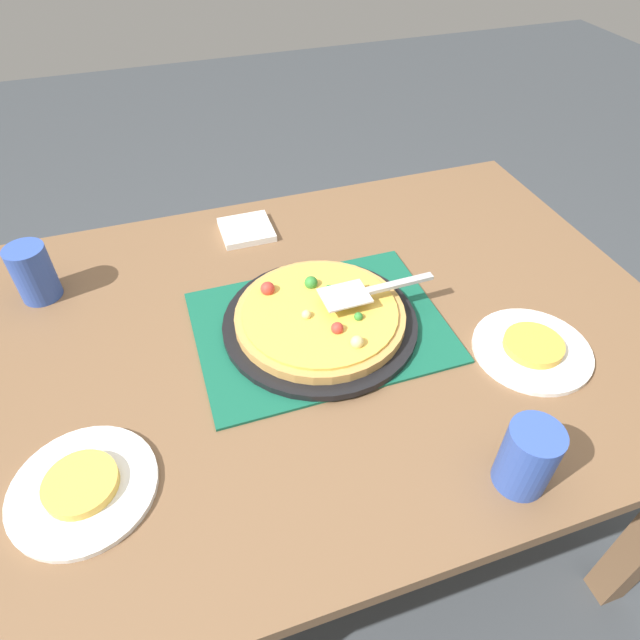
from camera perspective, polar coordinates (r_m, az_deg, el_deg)
ground_plane at (r=1.68m, az=-0.00°, el=-19.42°), size 8.00×8.00×0.00m
dining_table at (r=1.15m, az=-0.00°, el=-4.69°), size 1.40×1.00×0.75m
placemat at (r=1.07m, az=-0.00°, el=-0.66°), size 0.48×0.36×0.01m
pizza_pan at (r=1.06m, az=-0.00°, el=-0.27°), size 0.38×0.38×0.01m
pizza at (r=1.05m, az=-0.01°, el=0.55°), size 0.33×0.33×0.05m
plate_near_left at (r=0.92m, az=-23.59°, el=-15.90°), size 0.22×0.22×0.01m
plate_far_right at (r=1.10m, az=21.33°, el=-2.92°), size 0.22×0.22×0.01m
served_slice_left at (r=0.91m, az=-23.82°, el=-15.47°), size 0.11×0.11×0.02m
served_slice_right at (r=1.09m, az=21.50°, el=-2.45°), size 0.11×0.11×0.02m
cup_near at (r=1.25m, az=-27.88°, el=4.40°), size 0.08×0.08×0.12m
cup_far at (r=0.87m, az=20.95°, el=-13.32°), size 0.08×0.08×0.12m
pizza_server at (r=1.05m, az=5.01°, el=3.21°), size 0.23×0.07×0.01m
napkin_stack at (r=1.33m, az=-7.73°, el=9.37°), size 0.12×0.12×0.02m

